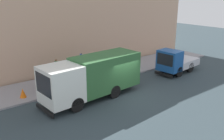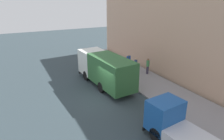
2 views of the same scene
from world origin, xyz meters
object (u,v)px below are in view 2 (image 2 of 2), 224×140
pedestrian_walking (136,65)px  pedestrian_third (148,66)px  pedestrian_standing (123,62)px  street_sign_post (128,66)px  small_flatbed_truck (178,128)px  traffic_cone_orange (112,64)px  large_utility_truck (105,68)px

pedestrian_walking → pedestrian_third: (0.97, -0.89, 0.02)m
pedestrian_standing → street_sign_post: bearing=62.8°
small_flatbed_truck → traffic_cone_orange: small_flatbed_truck is taller
pedestrian_third → traffic_cone_orange: pedestrian_third is taller
small_flatbed_truck → pedestrian_third: (5.22, 9.73, -0.02)m
pedestrian_walking → pedestrian_third: 1.31m
pedestrian_standing → pedestrian_third: size_ratio=0.97×
small_flatbed_truck → pedestrian_standing: size_ratio=2.89×
pedestrian_standing → traffic_cone_orange: 1.65m
large_utility_truck → street_sign_post: (2.33, -0.52, 0.01)m
large_utility_truck → traffic_cone_orange: (2.93, 4.12, -1.25)m
small_flatbed_truck → pedestrian_standing: (3.48, 12.14, -0.07)m
pedestrian_standing → pedestrian_walking: bearing=110.7°
pedestrian_standing → traffic_cone_orange: size_ratio=2.56×
traffic_cone_orange → street_sign_post: (-0.60, -4.65, 1.26)m
traffic_cone_orange → pedestrian_walking: bearing=-64.2°
pedestrian_standing → street_sign_post: street_sign_post is taller
small_flatbed_truck → street_sign_post: (2.23, 8.90, 0.64)m
pedestrian_walking → pedestrian_standing: same height
pedestrian_walking → street_sign_post: bearing=-98.6°
pedestrian_standing → pedestrian_third: bearing=119.7°
pedestrian_walking → traffic_cone_orange: size_ratio=2.57×
small_flatbed_truck → traffic_cone_orange: bearing=72.5°
pedestrian_third → traffic_cone_orange: size_ratio=2.63×
large_utility_truck → pedestrian_third: (5.31, 0.30, -0.65)m
small_flatbed_truck → pedestrian_standing: small_flatbed_truck is taller
small_flatbed_truck → pedestrian_third: 11.04m
large_utility_truck → pedestrian_walking: size_ratio=4.57×
small_flatbed_truck → pedestrian_standing: 12.63m
traffic_cone_orange → street_sign_post: 4.85m
pedestrian_third → traffic_cone_orange: bearing=-62.0°
small_flatbed_truck → pedestrian_standing: bearing=68.3°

